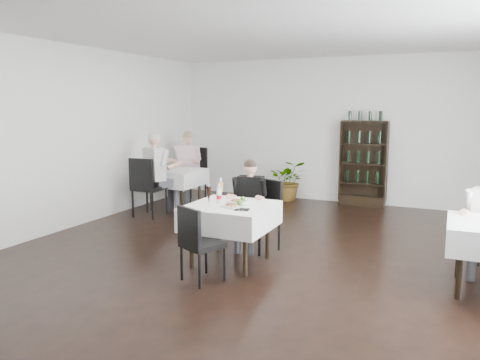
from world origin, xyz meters
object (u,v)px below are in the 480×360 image
Objects in this scene: wine_shelf at (363,164)px; potted_tree at (289,180)px; main_table at (231,216)px; diner_main at (249,197)px.

wine_shelf reaches higher than potted_tree.
potted_tree is (-0.63, 4.19, -0.19)m from main_table.
potted_tree is 0.68× the size of diner_main.
wine_shelf is 1.59m from potted_tree.
main_table is (-0.90, -4.31, -0.23)m from wine_shelf.
potted_tree is 3.60m from diner_main.
wine_shelf is 4.41m from main_table.
main_table is 0.67m from diner_main.
diner_main is at bearing -104.30° from wine_shelf.
main_table is at bearing -101.78° from wine_shelf.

